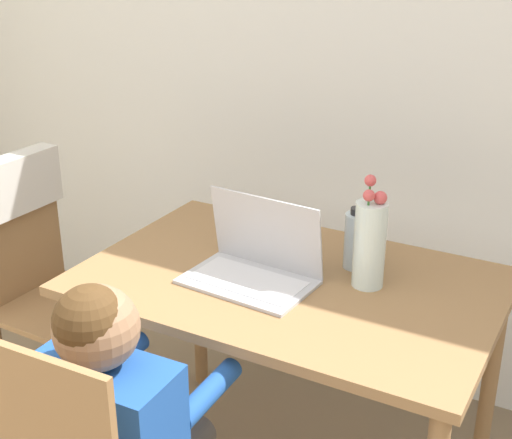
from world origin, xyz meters
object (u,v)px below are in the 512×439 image
object	(u,v)px
laptop	(255,261)
flower_vase	(370,242)
chair_spare	(33,249)
water_bottle	(356,240)
person_seated	(120,416)

from	to	relation	value
laptop	flower_vase	xyz separation A→B (m)	(0.30, 0.12, 0.08)
laptop	chair_spare	bearing A→B (deg)	-175.49
laptop	water_bottle	size ratio (longest dim) A/B	2.00
chair_spare	flower_vase	world-z (taller)	flower_vase
person_seated	water_bottle	bearing A→B (deg)	-109.63
flower_vase	water_bottle	bearing A→B (deg)	129.21
chair_spare	flower_vase	size ratio (longest dim) A/B	2.99
chair_spare	water_bottle	bearing A→B (deg)	-77.79
laptop	water_bottle	world-z (taller)	laptop
person_seated	flower_vase	xyz separation A→B (m)	(0.33, 0.70, 0.24)
chair_spare	person_seated	world-z (taller)	person_seated
laptop	water_bottle	xyz separation A→B (m)	(0.23, 0.21, 0.03)
water_bottle	laptop	bearing A→B (deg)	-137.38
chair_spare	water_bottle	xyz separation A→B (m)	(1.11, 0.22, 0.19)
person_seated	laptop	distance (m)	0.61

